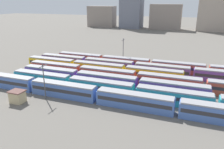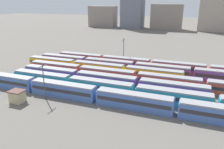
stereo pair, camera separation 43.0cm
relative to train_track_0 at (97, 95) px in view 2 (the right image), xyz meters
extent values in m
plane|color=#666059|center=(-16.42, 15.60, -1.90)|extent=(600.00, 600.00, 0.00)
cube|color=#4C70BC|center=(-28.35, 0.00, -0.20)|extent=(18.00, 3.00, 3.40)
cube|color=#2D2D33|center=(-28.35, 0.00, 0.20)|extent=(17.20, 3.06, 0.90)
cube|color=#939399|center=(-28.35, 0.00, 1.67)|extent=(17.60, 2.70, 0.35)
cube|color=#4C70BC|center=(-9.45, 0.00, -0.20)|extent=(18.00, 3.00, 3.40)
cube|color=#2D2D33|center=(-9.45, 0.00, 0.20)|extent=(17.20, 3.06, 0.90)
cube|color=#939399|center=(-9.45, 0.00, 1.67)|extent=(17.60, 2.70, 0.35)
cube|color=#4C70BC|center=(9.45, 0.00, -0.20)|extent=(18.00, 3.00, 3.40)
cube|color=#2D2D33|center=(9.45, 0.00, 0.20)|extent=(17.20, 3.06, 0.90)
cube|color=#939399|center=(9.45, 0.00, 1.67)|extent=(17.60, 2.70, 0.35)
cube|color=teal|center=(-20.12, 5.20, -0.20)|extent=(18.00, 3.00, 3.40)
cube|color=#2D2D33|center=(-20.12, 5.20, 0.20)|extent=(17.20, 3.06, 0.90)
cube|color=#939399|center=(-20.12, 5.20, 1.67)|extent=(17.60, 2.70, 0.35)
cube|color=teal|center=(-1.22, 5.20, -0.20)|extent=(18.00, 3.00, 3.40)
cube|color=#2D2D33|center=(-1.22, 5.20, 0.20)|extent=(17.20, 3.06, 0.90)
cube|color=#939399|center=(-1.22, 5.20, 1.67)|extent=(17.60, 2.70, 0.35)
cube|color=teal|center=(17.68, 5.20, -0.20)|extent=(18.00, 3.00, 3.40)
cube|color=#2D2D33|center=(17.68, 5.20, 0.20)|extent=(17.20, 3.06, 0.90)
cube|color=#939399|center=(17.68, 5.20, 1.67)|extent=(17.60, 2.70, 0.35)
cube|color=#6B429E|center=(-20.58, 10.40, -0.20)|extent=(18.00, 3.00, 3.40)
cube|color=#2D2D33|center=(-20.58, 10.40, 0.20)|extent=(17.20, 3.06, 0.90)
cube|color=#939399|center=(-20.58, 10.40, 1.67)|extent=(17.60, 2.70, 0.35)
cube|color=#6B429E|center=(-1.68, 10.40, -0.20)|extent=(18.00, 3.00, 3.40)
cube|color=#2D2D33|center=(-1.68, 10.40, 0.20)|extent=(17.20, 3.06, 0.90)
cube|color=#939399|center=(-1.68, 10.40, 1.67)|extent=(17.60, 2.70, 0.35)
cube|color=#6B429E|center=(17.22, 10.40, -0.20)|extent=(18.00, 3.00, 3.40)
cube|color=#2D2D33|center=(17.22, 10.40, 0.20)|extent=(17.20, 3.06, 0.90)
cube|color=#939399|center=(17.22, 10.40, 1.67)|extent=(17.60, 2.70, 0.35)
cube|color=#BC4C38|center=(-22.46, 15.60, -0.20)|extent=(18.00, 3.00, 3.40)
cube|color=#2D2D33|center=(-22.46, 15.60, 0.20)|extent=(17.20, 3.06, 0.90)
cube|color=#939399|center=(-22.46, 15.60, 1.67)|extent=(17.60, 2.70, 0.35)
cube|color=#BC4C38|center=(-3.56, 15.60, -0.20)|extent=(18.00, 3.00, 3.40)
cube|color=#2D2D33|center=(-3.56, 15.60, 0.20)|extent=(17.20, 3.06, 0.90)
cube|color=#939399|center=(-3.56, 15.60, 1.67)|extent=(17.60, 2.70, 0.35)
cube|color=#BC4C38|center=(15.34, 15.60, -0.20)|extent=(18.00, 3.00, 3.40)
cube|color=#2D2D33|center=(15.34, 15.60, 0.20)|extent=(17.20, 3.06, 0.90)
cube|color=#939399|center=(15.34, 15.60, 1.67)|extent=(17.60, 2.70, 0.35)
cube|color=yellow|center=(-27.68, 20.80, -0.20)|extent=(18.00, 3.00, 3.40)
cube|color=#2D2D33|center=(-27.68, 20.80, 0.20)|extent=(17.20, 3.06, 0.90)
cube|color=#939399|center=(-27.68, 20.80, 1.67)|extent=(17.60, 2.70, 0.35)
cube|color=yellow|center=(-8.78, 20.80, -0.20)|extent=(18.00, 3.00, 3.40)
cube|color=#2D2D33|center=(-8.78, 20.80, 0.20)|extent=(17.20, 3.06, 0.90)
cube|color=#939399|center=(-8.78, 20.80, 1.67)|extent=(17.60, 2.70, 0.35)
cube|color=yellow|center=(10.12, 20.80, -0.20)|extent=(18.00, 3.00, 3.40)
cube|color=#2D2D33|center=(10.12, 20.80, 0.20)|extent=(17.20, 3.06, 0.90)
cube|color=#939399|center=(10.12, 20.80, 1.67)|extent=(17.60, 2.70, 0.35)
cube|color=#6B429E|center=(-25.91, 26.00, -0.20)|extent=(18.00, 3.00, 3.40)
cube|color=#2D2D33|center=(-25.91, 26.00, 0.20)|extent=(17.20, 3.06, 0.90)
cube|color=#939399|center=(-25.91, 26.00, 1.67)|extent=(17.60, 2.70, 0.35)
cube|color=#6B429E|center=(-7.01, 26.00, -0.20)|extent=(18.00, 3.00, 3.40)
cube|color=#2D2D33|center=(-7.01, 26.00, 0.20)|extent=(17.20, 3.06, 0.90)
cube|color=#939399|center=(-7.01, 26.00, 1.67)|extent=(17.60, 2.70, 0.35)
cube|color=#6B429E|center=(11.89, 26.00, -0.20)|extent=(18.00, 3.00, 3.40)
cube|color=#2D2D33|center=(11.89, 26.00, 0.20)|extent=(17.20, 3.06, 0.90)
cube|color=#939399|center=(11.89, 26.00, 1.67)|extent=(17.60, 2.70, 0.35)
cube|color=#BC4C38|center=(-21.24, 31.20, -0.20)|extent=(18.00, 3.00, 3.40)
cube|color=#2D2D33|center=(-21.24, 31.20, 0.20)|extent=(17.20, 3.06, 0.90)
cube|color=#939399|center=(-21.24, 31.20, 1.67)|extent=(17.60, 2.70, 0.35)
cube|color=#BC4C38|center=(-2.34, 31.20, -0.20)|extent=(18.00, 3.00, 3.40)
cube|color=#2D2D33|center=(-2.34, 31.20, 0.20)|extent=(17.20, 3.06, 0.90)
cube|color=#939399|center=(-2.34, 31.20, 1.67)|extent=(17.60, 2.70, 0.35)
cube|color=#BC4C38|center=(16.56, 31.20, -0.20)|extent=(18.00, 3.00, 3.40)
cube|color=#2D2D33|center=(16.56, 31.20, 0.20)|extent=(17.20, 3.06, 0.90)
cube|color=#939399|center=(16.56, 31.20, 1.67)|extent=(17.60, 2.70, 0.35)
cylinder|color=#4C4C51|center=(-12.98, -2.92, 2.72)|extent=(0.24, 0.24, 9.25)
cube|color=#47474C|center=(-12.98, -2.92, 6.75)|extent=(0.16, 3.20, 0.16)
cylinder|color=#4C4C51|center=(-4.19, 34.08, 3.27)|extent=(0.24, 0.24, 10.35)
cube|color=#47474C|center=(-4.19, 34.08, 7.84)|extent=(0.16, 3.20, 0.16)
cube|color=#C6B284|center=(-18.15, -6.97, -0.50)|extent=(3.20, 2.60, 2.80)
cube|color=brown|center=(-18.15, -6.97, 1.02)|extent=(3.60, 3.00, 0.24)
cube|color=gray|center=(-63.80, 154.30, 7.58)|extent=(25.24, 12.32, 18.98)
cube|color=slate|center=(-34.66, 154.30, 18.43)|extent=(18.62, 16.68, 40.67)
cube|color=gray|center=(-4.33, 154.30, 8.60)|extent=(26.04, 12.35, 21.01)
cube|color=#A89989|center=(34.37, 154.30, 15.08)|extent=(26.54, 12.20, 33.97)
camera|label=1|loc=(20.76, -45.29, 21.88)|focal=35.49mm
camera|label=2|loc=(21.17, -45.14, 21.88)|focal=35.49mm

